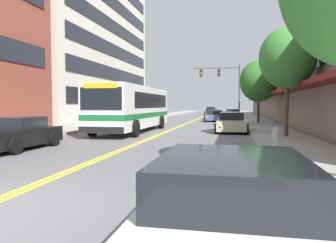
{
  "coord_description": "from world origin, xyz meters",
  "views": [
    {
      "loc": [
        4.44,
        -4.78,
        1.84
      ],
      "look_at": [
        -0.43,
        19.8,
        0.56
      ],
      "focal_mm": 35.0,
      "sensor_mm": 36.0,
      "label": 1
    }
  ],
  "objects": [
    {
      "name": "car_champagne_parked_right_far",
      "position": [
        4.37,
        17.68,
        0.62
      ],
      "size": [
        2.11,
        4.63,
        1.33
      ],
      "color": "beige",
      "rests_on": "ground_plane"
    },
    {
      "name": "sidewalk_right",
      "position": [
        7.06,
        37.0,
        0.08
      ],
      "size": [
        3.11,
        106.0,
        0.16
      ],
      "color": "#9E9B96",
      "rests_on": "ground_plane"
    },
    {
      "name": "car_dark_grey_parked_right_end",
      "position": [
        4.27,
        24.5,
        0.57
      ],
      "size": [
        2.02,
        4.44,
        1.23
      ],
      "color": "#38383D",
      "rests_on": "ground_plane"
    },
    {
      "name": "car_navy_moving_third",
      "position": [
        0.5,
        55.53,
        0.66
      ],
      "size": [
        2.08,
        4.35,
        1.44
      ],
      "color": "#19234C",
      "rests_on": "ground_plane"
    },
    {
      "name": "centre_line",
      "position": [
        0.0,
        37.0,
        0.0
      ],
      "size": [
        0.34,
        106.0,
        0.01
      ],
      "color": "yellow",
      "rests_on": "ground_plane"
    },
    {
      "name": "sidewalk_left",
      "position": [
        -7.06,
        37.0,
        0.08
      ],
      "size": [
        3.11,
        106.0,
        0.16
      ],
      "color": "#9E9B96",
      "rests_on": "ground_plane"
    },
    {
      "name": "street_tree_right_mid",
      "position": [
        7.25,
        13.55,
        4.31
      ],
      "size": [
        2.95,
        2.95,
        5.79
      ],
      "color": "brown",
      "rests_on": "sidewalk_right"
    },
    {
      "name": "car_charcoal_parked_left_mid",
      "position": [
        -4.25,
        31.28,
        0.56
      ],
      "size": [
        2.0,
        4.91,
        1.18
      ],
      "color": "#232328",
      "rests_on": "ground_plane"
    },
    {
      "name": "street_tree_right_far",
      "position": [
        6.81,
        27.25,
        4.07
      ],
      "size": [
        3.54,
        3.54,
        5.87
      ],
      "color": "brown",
      "rests_on": "sidewalk_right"
    },
    {
      "name": "car_black_parked_left_near",
      "position": [
        -4.35,
        7.22,
        0.63
      ],
      "size": [
        2.13,
        4.4,
        1.34
      ],
      "color": "black",
      "rests_on": "ground_plane"
    },
    {
      "name": "city_bus",
      "position": [
        -2.28,
        16.89,
        1.72
      ],
      "size": [
        2.9,
        11.23,
        3.03
      ],
      "color": "silver",
      "rests_on": "ground_plane"
    },
    {
      "name": "office_tower_left",
      "position": [
        -14.85,
        31.4,
        11.96
      ],
      "size": [
        12.08,
        25.52,
        23.92
      ],
      "color": "beige",
      "rests_on": "ground_plane"
    },
    {
      "name": "traffic_signal_mast",
      "position": [
        3.34,
        36.56,
        4.8
      ],
      "size": [
        5.65,
        0.38,
        6.77
      ],
      "color": "#47474C",
      "rests_on": "ground_plane"
    },
    {
      "name": "car_red_moving_lead",
      "position": [
        1.89,
        38.15,
        0.59
      ],
      "size": [
        1.99,
        4.31,
        1.24
      ],
      "color": "maroon",
      "rests_on": "ground_plane"
    },
    {
      "name": "car_beige_parked_right_mid",
      "position": [
        4.37,
        42.04,
        0.57
      ],
      "size": [
        2.18,
        4.68,
        1.24
      ],
      "color": "#BCAD89",
      "rests_on": "ground_plane"
    },
    {
      "name": "storefront_row_right",
      "position": [
        12.84,
        37.0,
        3.62
      ],
      "size": [
        9.1,
        68.0,
        7.25
      ],
      "color": "gray",
      "rests_on": "ground_plane"
    },
    {
      "name": "car_white_parked_right_foreground",
      "position": [
        4.44,
        -1.37,
        0.6
      ],
      "size": [
        2.06,
        4.72,
        1.28
      ],
      "color": "white",
      "rests_on": "ground_plane"
    },
    {
      "name": "car_slate_blue_moving_second",
      "position": [
        2.49,
        31.83,
        0.58
      ],
      "size": [
        2.12,
        4.24,
        1.23
      ],
      "color": "#475675",
      "rests_on": "ground_plane"
    },
    {
      "name": "ground_plane",
      "position": [
        0.0,
        37.0,
        0.0
      ],
      "size": [
        240.0,
        240.0,
        0.0
      ],
      "primitive_type": "plane",
      "color": "slate"
    },
    {
      "name": "fire_hydrant",
      "position": [
        5.95,
        7.42,
        0.6
      ],
      "size": [
        0.34,
        0.26,
        0.9
      ],
      "color": "#B7B7BC",
      "rests_on": "sidewalk_right"
    }
  ]
}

